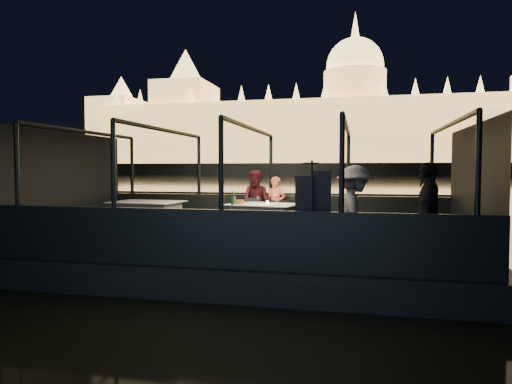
% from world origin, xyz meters
% --- Properties ---
extents(river_water, '(500.00, 500.00, 0.00)m').
position_xyz_m(river_water, '(0.00, 80.00, 0.00)').
color(river_water, black).
rests_on(river_water, ground).
extents(boat_hull, '(8.60, 4.40, 1.00)m').
position_xyz_m(boat_hull, '(0.00, 0.00, 0.00)').
color(boat_hull, black).
rests_on(boat_hull, river_water).
extents(boat_deck, '(8.00, 4.00, 0.04)m').
position_xyz_m(boat_deck, '(0.00, 0.00, 0.48)').
color(boat_deck, black).
rests_on(boat_deck, boat_hull).
extents(gunwale_port, '(8.00, 0.08, 0.90)m').
position_xyz_m(gunwale_port, '(0.00, 2.00, 0.95)').
color(gunwale_port, black).
rests_on(gunwale_port, boat_deck).
extents(gunwale_starboard, '(8.00, 0.08, 0.90)m').
position_xyz_m(gunwale_starboard, '(0.00, -2.00, 0.95)').
color(gunwale_starboard, black).
rests_on(gunwale_starboard, boat_deck).
extents(cabin_glass_port, '(8.00, 0.02, 1.40)m').
position_xyz_m(cabin_glass_port, '(0.00, 2.00, 2.10)').
color(cabin_glass_port, '#99B2B2').
rests_on(cabin_glass_port, gunwale_port).
extents(cabin_glass_starboard, '(8.00, 0.02, 1.40)m').
position_xyz_m(cabin_glass_starboard, '(0.00, -2.00, 2.10)').
color(cabin_glass_starboard, '#99B2B2').
rests_on(cabin_glass_starboard, gunwale_starboard).
extents(cabin_roof_glass, '(8.00, 4.00, 0.02)m').
position_xyz_m(cabin_roof_glass, '(0.00, 0.00, 2.80)').
color(cabin_roof_glass, '#99B2B2').
rests_on(cabin_roof_glass, boat_deck).
extents(end_wall_fore, '(0.02, 4.00, 2.30)m').
position_xyz_m(end_wall_fore, '(-4.00, 0.00, 1.65)').
color(end_wall_fore, black).
rests_on(end_wall_fore, boat_deck).
extents(end_wall_aft, '(0.02, 4.00, 2.30)m').
position_xyz_m(end_wall_aft, '(4.00, 0.00, 1.65)').
color(end_wall_aft, black).
rests_on(end_wall_aft, boat_deck).
extents(canopy_ribs, '(8.00, 4.00, 2.30)m').
position_xyz_m(canopy_ribs, '(0.00, 0.00, 1.65)').
color(canopy_ribs, black).
rests_on(canopy_ribs, boat_deck).
extents(embankment, '(400.00, 140.00, 6.00)m').
position_xyz_m(embankment, '(0.00, 210.00, 1.00)').
color(embankment, '#423D33').
rests_on(embankment, ground).
extents(parliament_building, '(220.00, 32.00, 60.00)m').
position_xyz_m(parliament_building, '(0.00, 175.00, 29.00)').
color(parliament_building, '#F2D18C').
rests_on(parliament_building, embankment).
extents(dining_table_central, '(1.64, 1.33, 0.77)m').
position_xyz_m(dining_table_central, '(0.04, 0.99, 0.89)').
color(dining_table_central, silver).
rests_on(dining_table_central, boat_deck).
extents(dining_table_aft, '(1.56, 1.17, 0.80)m').
position_xyz_m(dining_table_aft, '(-2.58, 0.77, 0.89)').
color(dining_table_aft, white).
rests_on(dining_table_aft, boat_deck).
extents(chair_port_left, '(0.51, 0.51, 0.84)m').
position_xyz_m(chair_port_left, '(-0.35, 1.44, 0.95)').
color(chair_port_left, black).
rests_on(chair_port_left, boat_deck).
extents(chair_port_right, '(0.49, 0.49, 0.80)m').
position_xyz_m(chair_port_right, '(0.27, 1.44, 0.95)').
color(chair_port_right, black).
rests_on(chair_port_right, boat_deck).
extents(coat_stand, '(0.49, 0.41, 1.65)m').
position_xyz_m(coat_stand, '(1.35, -1.72, 1.40)').
color(coat_stand, black).
rests_on(coat_stand, boat_deck).
extents(person_woman_coral, '(0.56, 0.45, 1.34)m').
position_xyz_m(person_woman_coral, '(0.17, 1.71, 1.25)').
color(person_woman_coral, '#EC7355').
rests_on(person_woman_coral, boat_deck).
extents(person_man_maroon, '(0.81, 0.68, 1.50)m').
position_xyz_m(person_man_maroon, '(-0.28, 1.71, 1.25)').
color(person_man_maroon, '#3F111A').
rests_on(person_man_maroon, boat_deck).
extents(passenger_stripe, '(0.77, 1.12, 1.59)m').
position_xyz_m(passenger_stripe, '(1.98, -1.13, 1.35)').
color(passenger_stripe, silver).
rests_on(passenger_stripe, boat_deck).
extents(passenger_dark, '(0.58, 1.02, 1.63)m').
position_xyz_m(passenger_dark, '(3.08, -1.23, 1.35)').
color(passenger_dark, black).
rests_on(passenger_dark, boat_deck).
extents(wine_bottle, '(0.07, 0.07, 0.30)m').
position_xyz_m(wine_bottle, '(-0.56, 0.62, 1.42)').
color(wine_bottle, '#133516').
rests_on(wine_bottle, dining_table_central).
extents(bread_basket, '(0.29, 0.29, 0.09)m').
position_xyz_m(bread_basket, '(-0.49, 0.87, 1.31)').
color(bread_basket, brown).
rests_on(bread_basket, dining_table_central).
extents(amber_candle, '(0.06, 0.06, 0.08)m').
position_xyz_m(amber_candle, '(0.15, 0.82, 1.31)').
color(amber_candle, yellow).
rests_on(amber_candle, dining_table_central).
extents(plate_near, '(0.32, 0.32, 0.02)m').
position_xyz_m(plate_near, '(0.33, 0.68, 1.27)').
color(plate_near, silver).
rests_on(plate_near, dining_table_central).
extents(plate_far, '(0.26, 0.26, 0.01)m').
position_xyz_m(plate_far, '(-0.39, 0.92, 1.27)').
color(plate_far, silver).
rests_on(plate_far, dining_table_central).
extents(wine_glass_white, '(0.06, 0.06, 0.17)m').
position_xyz_m(wine_glass_white, '(-0.52, 0.68, 1.36)').
color(wine_glass_white, white).
rests_on(wine_glass_white, dining_table_central).
extents(wine_glass_red, '(0.08, 0.08, 0.20)m').
position_xyz_m(wine_glass_red, '(0.29, 1.02, 1.36)').
color(wine_glass_red, white).
rests_on(wine_glass_red, dining_table_central).
extents(wine_glass_empty, '(0.06, 0.06, 0.18)m').
position_xyz_m(wine_glass_empty, '(-0.02, 0.67, 1.36)').
color(wine_glass_empty, silver).
rests_on(wine_glass_empty, dining_table_central).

